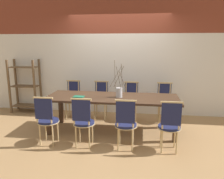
{
  "coord_description": "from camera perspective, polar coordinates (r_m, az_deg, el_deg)",
  "views": [
    {
      "loc": [
        0.58,
        -4.27,
        1.81
      ],
      "look_at": [
        0.0,
        0.0,
        0.89
      ],
      "focal_mm": 35.0,
      "sensor_mm": 36.0,
      "label": 1
    }
  ],
  "objects": [
    {
      "name": "ground_plane",
      "position": [
        4.67,
        0.0,
        -10.74
      ],
      "size": [
        16.0,
        16.0,
        0.0
      ],
      "primitive_type": "plane",
      "color": "#A87F51"
    },
    {
      "name": "wall_rear",
      "position": [
        5.58,
        1.79,
        9.89
      ],
      "size": [
        12.0,
        0.06,
        3.2
      ],
      "color": "white",
      "rests_on": "ground_plane"
    },
    {
      "name": "dining_table",
      "position": [
        4.46,
        0.0,
        -3.01
      ],
      "size": [
        2.68,
        0.91,
        0.74
      ],
      "color": "#422B1C",
      "rests_on": "ground_plane"
    },
    {
      "name": "chair_near_leftend",
      "position": [
        4.1,
        -16.61,
        -7.27
      ],
      "size": [
        0.39,
        0.39,
        0.91
      ],
      "color": "#1E234C",
      "rests_on": "ground_plane"
    },
    {
      "name": "chair_near_left",
      "position": [
        3.88,
        -7.53,
        -7.96
      ],
      "size": [
        0.39,
        0.39,
        0.91
      ],
      "color": "#1E234C",
      "rests_on": "ground_plane"
    },
    {
      "name": "chair_near_center",
      "position": [
        3.76,
        3.62,
        -8.54
      ],
      "size": [
        0.39,
        0.39,
        0.91
      ],
      "color": "#1E234C",
      "rests_on": "ground_plane"
    },
    {
      "name": "chair_near_right",
      "position": [
        3.78,
        14.85,
        -8.8
      ],
      "size": [
        0.39,
        0.39,
        0.91
      ],
      "color": "#1E234C",
      "rests_on": "ground_plane"
    },
    {
      "name": "chair_far_leftend",
      "position": [
        5.46,
        -10.26,
        -2.13
      ],
      "size": [
        0.39,
        0.39,
        0.91
      ],
      "rotation": [
        0.0,
        0.0,
        3.14
      ],
      "color": "#1E234C",
      "rests_on": "ground_plane"
    },
    {
      "name": "chair_far_left",
      "position": [
        5.29,
        -2.94,
        -2.42
      ],
      "size": [
        0.39,
        0.39,
        0.91
      ],
      "rotation": [
        0.0,
        0.0,
        3.14
      ],
      "color": "#1E234C",
      "rests_on": "ground_plane"
    },
    {
      "name": "chair_far_center",
      "position": [
        5.2,
        4.99,
        -2.68
      ],
      "size": [
        0.39,
        0.39,
        0.91
      ],
      "rotation": [
        0.0,
        0.0,
        3.14
      ],
      "color": "#1E234C",
      "rests_on": "ground_plane"
    },
    {
      "name": "chair_far_right",
      "position": [
        5.23,
        13.54,
        -2.91
      ],
      "size": [
        0.39,
        0.39,
        0.91
      ],
      "rotation": [
        0.0,
        0.0,
        3.14
      ],
      "color": "#1E234C",
      "rests_on": "ground_plane"
    },
    {
      "name": "vase_centerpiece",
      "position": [
        4.38,
        1.85,
        -0.56
      ],
      "size": [
        0.33,
        0.33,
        0.74
      ],
      "color": "silver",
      "rests_on": "dining_table"
    },
    {
      "name": "book_stack",
      "position": [
        4.44,
        -8.72,
        -1.9
      ],
      "size": [
        0.22,
        0.17,
        0.02
      ],
      "color": "#1E6B4C",
      "rests_on": "dining_table"
    },
    {
      "name": "shelving_rack",
      "position": [
        6.2,
        -21.76,
        0.8
      ],
      "size": [
        0.74,
        0.37,
        1.39
      ],
      "color": "brown",
      "rests_on": "ground_plane"
    }
  ]
}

